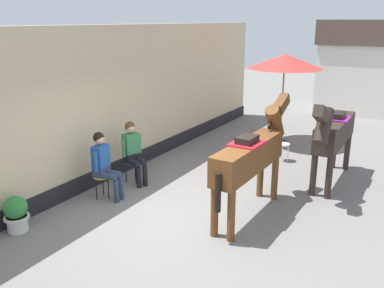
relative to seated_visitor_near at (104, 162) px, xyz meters
name	(u,v)px	position (x,y,z in m)	size (l,w,h in m)	color
ground_plane	(243,169)	(1.74, 2.99, -0.78)	(40.00, 40.00, 0.00)	slate
pub_facade_wall	(119,107)	(-0.80, 1.49, 0.76)	(0.34, 14.00, 3.40)	#CCB793
distant_cottage	(366,66)	(3.14, 11.37, 1.02)	(3.40, 2.60, 3.50)	silver
seated_visitor_near	(104,162)	(0.00, 0.00, 0.00)	(0.61, 0.49, 1.39)	gold
seated_visitor_far	(133,149)	(-0.02, 0.97, 0.00)	(0.61, 0.49, 1.39)	#194C99
saddled_horse_near	(252,155)	(2.80, 0.84, 0.38)	(0.52, 3.00, 2.06)	brown
saddled_horse_far	(334,133)	(3.75, 3.12, 0.38)	(0.50, 3.00, 2.06)	#2D231E
flower_planter_near	(16,213)	(-0.39, -1.80, -0.44)	(0.43, 0.43, 0.64)	beige
cafe_parasol	(285,62)	(1.78, 5.63, 1.59)	(2.10, 2.10, 2.58)	black
spare_stool_white	(283,146)	(2.37, 4.09, -0.38)	(0.32, 0.32, 0.46)	white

